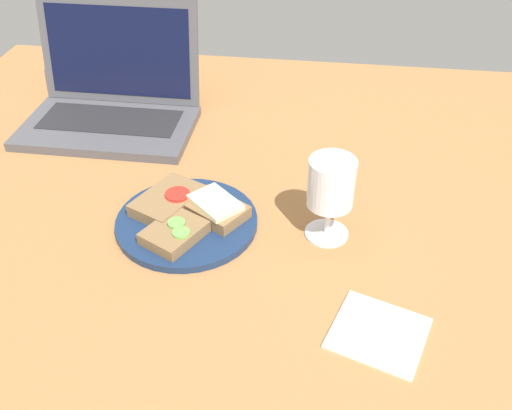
{
  "coord_description": "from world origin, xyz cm",
  "views": [
    {
      "loc": [
        15.38,
        -69.31,
        62.28
      ],
      "look_at": [
        5.55,
        1.18,
        8.0
      ],
      "focal_mm": 40.0,
      "sensor_mm": 36.0,
      "label": 1
    }
  ],
  "objects_px": {
    "sandwich_with_tomato": "(168,200)",
    "wine_glass": "(331,186)",
    "napkin": "(378,333)",
    "sandwich_with_cucumber": "(175,232)",
    "laptop": "(112,101)",
    "sandwich_with_cheese": "(216,208)",
    "plate": "(187,222)"
  },
  "relations": [
    {
      "from": "plate",
      "to": "sandwich_with_cheese",
      "type": "bearing_deg",
      "value": 21.43
    },
    {
      "from": "sandwich_with_tomato",
      "to": "laptop",
      "type": "bearing_deg",
      "value": 124.28
    },
    {
      "from": "napkin",
      "to": "laptop",
      "type": "bearing_deg",
      "value": 136.79
    },
    {
      "from": "sandwich_with_cucumber",
      "to": "napkin",
      "type": "distance_m",
      "value": 0.34
    },
    {
      "from": "sandwich_with_tomato",
      "to": "laptop",
      "type": "xyz_separation_m",
      "value": [
        -0.19,
        0.28,
        0.02
      ]
    },
    {
      "from": "laptop",
      "to": "sandwich_with_cheese",
      "type": "bearing_deg",
      "value": -47.09
    },
    {
      "from": "napkin",
      "to": "sandwich_with_cucumber",
      "type": "bearing_deg",
      "value": 155.8
    },
    {
      "from": "wine_glass",
      "to": "napkin",
      "type": "xyz_separation_m",
      "value": [
        0.08,
        -0.2,
        -0.09
      ]
    },
    {
      "from": "plate",
      "to": "napkin",
      "type": "height_order",
      "value": "plate"
    },
    {
      "from": "sandwich_with_cheese",
      "to": "sandwich_with_tomato",
      "type": "xyz_separation_m",
      "value": [
        -0.08,
        0.01,
        -0.0
      ]
    },
    {
      "from": "plate",
      "to": "wine_glass",
      "type": "relative_size",
      "value": 1.65
    },
    {
      "from": "sandwich_with_tomato",
      "to": "wine_glass",
      "type": "height_order",
      "value": "wine_glass"
    },
    {
      "from": "sandwich_with_cheese",
      "to": "sandwich_with_tomato",
      "type": "bearing_deg",
      "value": 171.3
    },
    {
      "from": "sandwich_with_tomato",
      "to": "sandwich_with_cucumber",
      "type": "bearing_deg",
      "value": -68.79
    },
    {
      "from": "wine_glass",
      "to": "sandwich_with_cheese",
      "type": "bearing_deg",
      "value": 176.94
    },
    {
      "from": "sandwich_with_tomato",
      "to": "napkin",
      "type": "bearing_deg",
      "value": -32.58
    },
    {
      "from": "wine_glass",
      "to": "sandwich_with_tomato",
      "type": "bearing_deg",
      "value": 175.17
    },
    {
      "from": "plate",
      "to": "sandwich_with_cucumber",
      "type": "height_order",
      "value": "sandwich_with_cucumber"
    },
    {
      "from": "sandwich_with_cheese",
      "to": "sandwich_with_cucumber",
      "type": "relative_size",
      "value": 1.04
    },
    {
      "from": "sandwich_with_tomato",
      "to": "laptop",
      "type": "distance_m",
      "value": 0.35
    },
    {
      "from": "sandwich_with_cucumber",
      "to": "napkin",
      "type": "xyz_separation_m",
      "value": [
        0.31,
        -0.14,
        -0.02
      ]
    },
    {
      "from": "sandwich_with_tomato",
      "to": "laptop",
      "type": "relative_size",
      "value": 0.4
    },
    {
      "from": "wine_glass",
      "to": "napkin",
      "type": "relative_size",
      "value": 1.18
    },
    {
      "from": "wine_glass",
      "to": "laptop",
      "type": "relative_size",
      "value": 0.4
    },
    {
      "from": "sandwich_with_tomato",
      "to": "wine_glass",
      "type": "relative_size",
      "value": 0.99
    },
    {
      "from": "sandwich_with_tomato",
      "to": "napkin",
      "type": "height_order",
      "value": "sandwich_with_tomato"
    },
    {
      "from": "sandwich_with_tomato",
      "to": "sandwich_with_cucumber",
      "type": "relative_size",
      "value": 1.22
    },
    {
      "from": "sandwich_with_tomato",
      "to": "wine_glass",
      "type": "bearing_deg",
      "value": -4.83
    },
    {
      "from": "plate",
      "to": "sandwich_with_tomato",
      "type": "height_order",
      "value": "sandwich_with_tomato"
    },
    {
      "from": "sandwich_with_cucumber",
      "to": "laptop",
      "type": "bearing_deg",
      "value": 121.73
    },
    {
      "from": "napkin",
      "to": "plate",
      "type": "bearing_deg",
      "value": 148.3
    },
    {
      "from": "sandwich_with_tomato",
      "to": "sandwich_with_cheese",
      "type": "bearing_deg",
      "value": -8.7
    }
  ]
}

